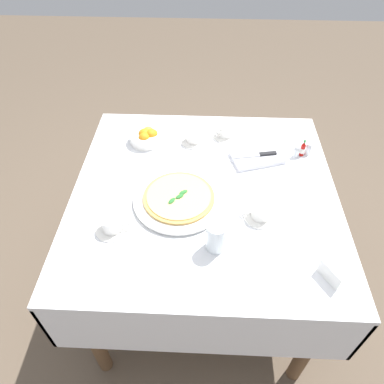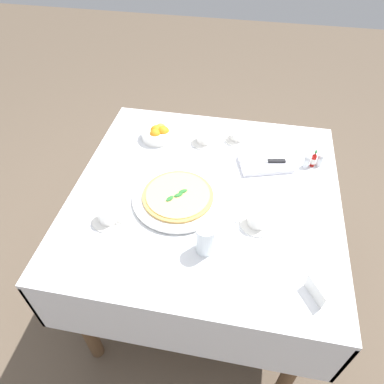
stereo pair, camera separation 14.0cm
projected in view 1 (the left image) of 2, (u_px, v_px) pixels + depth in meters
name	position (u px, v px, depth m)	size (l,w,h in m)	color
ground_plane	(201.00, 285.00, 1.98)	(8.00, 8.00, 0.00)	brown
dining_table	(204.00, 213.00, 1.54)	(1.06, 1.06, 0.75)	white
pizza_plate	(179.00, 199.00, 1.39)	(0.36, 0.36, 0.02)	white
pizza	(179.00, 197.00, 1.38)	(0.28, 0.28, 0.02)	tan
coffee_cup_far_left	(112.00, 224.00, 1.28)	(0.13, 0.13, 0.06)	white
coffee_cup_center_back	(261.00, 211.00, 1.32)	(0.13, 0.13, 0.07)	white
coffee_cup_back_corner	(226.00, 131.00, 1.68)	(0.13, 0.13, 0.06)	white
coffee_cup_near_left	(194.00, 136.00, 1.65)	(0.13, 0.13, 0.06)	white
water_glass_right_edge	(216.00, 238.00, 1.21)	(0.07, 0.07, 0.11)	white
napkin_folded	(257.00, 157.00, 1.57)	(0.25, 0.19, 0.02)	silver
dinner_knife	(257.00, 155.00, 1.56)	(0.20, 0.05, 0.01)	silver
citrus_bowl	(147.00, 136.00, 1.65)	(0.15, 0.15, 0.07)	white
hot_sauce_bottle	(303.00, 149.00, 1.57)	(0.02, 0.02, 0.08)	#B7140F
salt_shaker	(296.00, 152.00, 1.57)	(0.03, 0.03, 0.06)	white
pepper_shaker	(308.00, 149.00, 1.59)	(0.03, 0.03, 0.06)	white
menu_card	(329.00, 275.00, 1.13)	(0.05, 0.08, 0.06)	white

